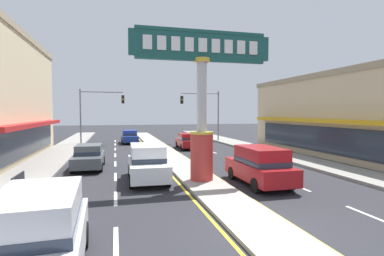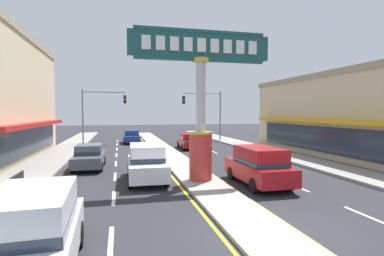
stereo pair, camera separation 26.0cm
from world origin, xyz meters
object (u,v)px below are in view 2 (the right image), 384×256
at_px(traffic_light_left_side, 99,107).
at_px(district_sign, 201,103).
at_px(sedan_near_left_lane, 189,141).
at_px(sedan_kerb_right, 132,136).
at_px(street_bench, 13,184).
at_px(suv_mid_left_lane, 259,165).
at_px(suv_far_left_oncoming, 147,162).
at_px(sedan_far_right_lane, 89,156).
at_px(traffic_light_right_side, 207,107).
at_px(suv_near_right_lane, 30,234).
at_px(storefront_right, 363,115).

bearing_deg(traffic_light_left_side, district_sign, -73.19).
relative_size(district_sign, traffic_light_left_side, 1.23).
bearing_deg(sedan_near_left_lane, sedan_kerb_right, 128.08).
height_order(sedan_near_left_lane, street_bench, sedan_near_left_lane).
bearing_deg(suv_mid_left_lane, district_sign, 155.68).
relative_size(sedan_near_left_lane, sedan_kerb_right, 1.01).
bearing_deg(suv_far_left_oncoming, sedan_far_right_lane, 126.69).
relative_size(suv_far_left_oncoming, sedan_kerb_right, 1.08).
relative_size(sedan_far_right_lane, suv_mid_left_lane, 0.94).
height_order(traffic_light_right_side, sedan_far_right_lane, traffic_light_right_side).
bearing_deg(district_sign, suv_far_left_oncoming, 157.71).
relative_size(traffic_light_left_side, suv_mid_left_lane, 1.35).
distance_m(district_sign, street_bench, 9.10).
distance_m(sedan_far_right_lane, suv_mid_left_lane, 10.95).
distance_m(sedan_far_right_lane, sedan_near_left_lane, 12.30).
xyz_separation_m(suv_near_right_lane, sedan_far_right_lane, (0.00, 13.33, -0.20)).
height_order(traffic_light_right_side, suv_far_left_oncoming, traffic_light_right_side).
height_order(district_sign, storefront_right, district_sign).
bearing_deg(storefront_right, district_sign, -159.18).
height_order(sedan_near_left_lane, sedan_kerb_right, same).
bearing_deg(storefront_right, traffic_light_left_side, 145.38).
relative_size(district_sign, suv_near_right_lane, 1.63).
height_order(traffic_light_left_side, sedan_near_left_lane, traffic_light_left_side).
distance_m(district_sign, sedan_near_left_lane, 14.90).
relative_size(storefront_right, sedan_kerb_right, 5.09).
bearing_deg(street_bench, storefront_right, 16.33).
distance_m(traffic_light_right_side, sedan_near_left_lane, 7.83).
height_order(district_sign, traffic_light_right_side, district_sign).
bearing_deg(traffic_light_left_side, traffic_light_right_side, -1.71).
bearing_deg(suv_near_right_lane, traffic_light_left_side, 90.57).
relative_size(traffic_light_left_side, sedan_near_left_lane, 1.42).
distance_m(sedan_far_right_lane, street_bench, 7.05).
bearing_deg(storefront_right, sedan_near_left_lane, 146.18).
xyz_separation_m(sedan_near_left_lane, suv_far_left_oncoming, (-5.33, -13.20, 0.20)).
relative_size(storefront_right, sedan_near_left_lane, 5.05).
xyz_separation_m(district_sign, sedan_far_right_lane, (-5.97, 5.52, -3.30)).
bearing_deg(storefront_right, suv_far_left_oncoming, -165.26).
xyz_separation_m(traffic_light_left_side, sedan_far_right_lane, (0.29, -15.18, -3.46)).
xyz_separation_m(district_sign, street_bench, (-8.35, -1.11, -3.44)).
distance_m(suv_near_right_lane, sedan_far_right_lane, 13.33).
height_order(traffic_light_left_side, sedan_far_right_lane, traffic_light_left_side).
height_order(district_sign, street_bench, district_sign).
xyz_separation_m(suv_mid_left_lane, suv_far_left_oncoming, (-5.33, 2.30, 0.00)).
relative_size(traffic_light_left_side, sedan_far_right_lane, 1.43).
bearing_deg(storefront_right, sedan_far_right_lane, -179.20).
xyz_separation_m(storefront_right, suv_mid_left_lane, (-12.64, -7.03, -2.42)).
distance_m(traffic_light_right_side, sedan_far_right_lane, 19.50).
bearing_deg(traffic_light_right_side, sedan_far_right_lane, -129.53).
xyz_separation_m(district_sign, suv_far_left_oncoming, (-2.67, 1.09, -3.10)).
relative_size(traffic_light_right_side, sedan_far_right_lane, 1.43).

